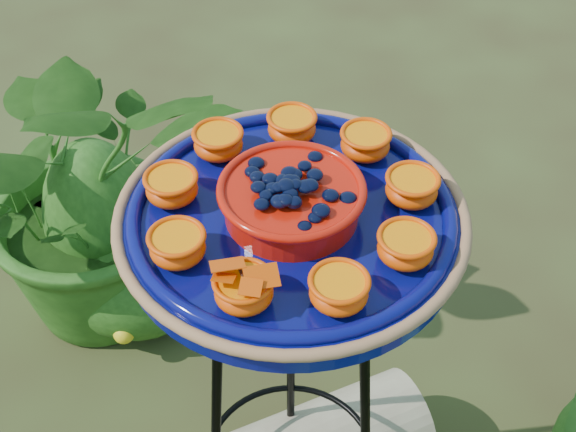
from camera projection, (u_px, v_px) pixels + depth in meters
name	position (u px, v px, depth m)	size (l,w,h in m)	color
tripod_stand	(291.00, 386.00, 1.38)	(0.45, 0.45, 0.93)	black
feeder_dish	(292.00, 215.00, 1.10)	(0.62, 0.62, 0.11)	#070B5C
shrub_back_left	(93.00, 185.00, 1.99)	(0.74, 0.65, 0.83)	#214B14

